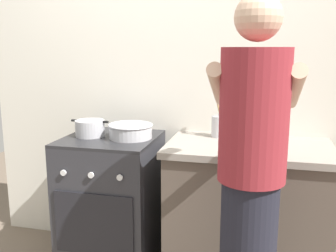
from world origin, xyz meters
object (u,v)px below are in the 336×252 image
at_px(mixing_bowl, 131,130).
at_px(stove_range, 112,201).
at_px(pot, 90,128).
at_px(utensil_crock, 219,123).
at_px(spice_bottle, 260,139).
at_px(person, 251,188).

bearing_deg(mixing_bowl, stove_range, -176.05).
bearing_deg(pot, stove_range, 1.05).
distance_m(stove_range, pot, 0.52).
height_order(stove_range, pot, pot).
height_order(pot, mixing_bowl, pot).
relative_size(pot, utensil_crock, 0.79).
height_order(stove_range, mixing_bowl, mixing_bowl).
relative_size(mixing_bowl, spice_bottle, 2.99).
bearing_deg(person, mixing_bowl, 141.33).
xyz_separation_m(pot, mixing_bowl, (0.28, 0.01, -0.00)).
xyz_separation_m(spice_bottle, person, (-0.03, -0.59, -0.09)).
bearing_deg(utensil_crock, pot, -167.61).
xyz_separation_m(stove_range, utensil_crock, (0.70, 0.18, 0.55)).
distance_m(pot, person, 1.24).
bearing_deg(spice_bottle, mixing_bowl, 177.22).
distance_m(pot, utensil_crock, 0.86).
height_order(utensil_crock, spice_bottle, utensil_crock).
xyz_separation_m(stove_range, pot, (-0.14, -0.00, 0.50)).
bearing_deg(mixing_bowl, spice_bottle, -2.78).
relative_size(pot, mixing_bowl, 0.89).
xyz_separation_m(mixing_bowl, utensil_crock, (0.56, 0.17, 0.05)).
xyz_separation_m(utensil_crock, spice_bottle, (0.26, -0.21, -0.05)).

